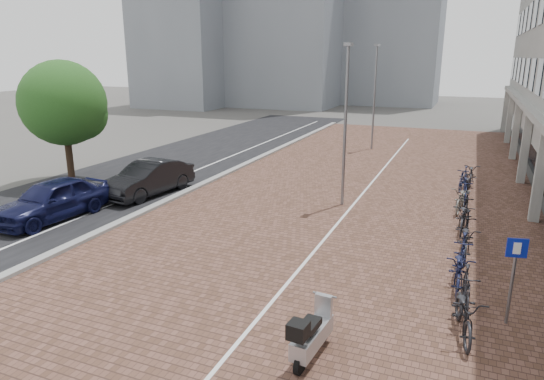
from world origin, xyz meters
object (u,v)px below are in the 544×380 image
at_px(parking_sign, 514,269).
at_px(car_dark, 148,178).
at_px(car_navy, 52,200).
at_px(scooter_front, 312,332).

bearing_deg(parking_sign, car_dark, 145.97).
xyz_separation_m(car_navy, parking_sign, (15.30, -1.60, 0.61)).
xyz_separation_m(car_dark, scooter_front, (10.30, -8.59, -0.16)).
height_order(car_navy, car_dark, car_navy).
bearing_deg(parking_sign, scooter_front, -153.97).
height_order(car_navy, scooter_front, car_navy).
bearing_deg(parking_sign, car_navy, 162.17).
bearing_deg(car_dark, car_navy, -100.56).
xyz_separation_m(car_navy, car_dark, (1.30, 4.11, -0.02)).
xyz_separation_m(car_dark, parking_sign, (14.00, -5.71, 0.63)).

